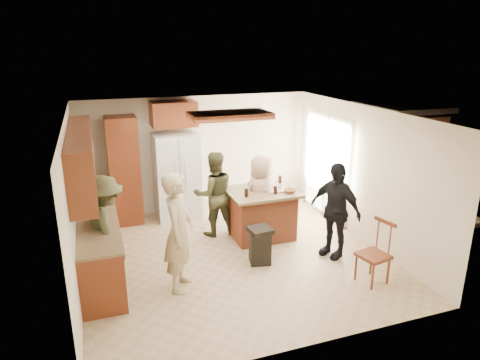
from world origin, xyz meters
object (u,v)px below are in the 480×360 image
object	(u,v)px
person_side_right	(335,210)
trash_bin	(260,245)
kitchen_island	(262,213)
person_counter	(106,229)
person_behind_left	(214,194)
refrigerator	(177,176)
person_behind_right	(261,196)
person_front_left	(179,232)
spindle_chair	(374,255)

from	to	relation	value
person_side_right	trash_bin	size ratio (longest dim) A/B	2.66
person_side_right	kitchen_island	distance (m)	1.47
person_counter	kitchen_island	bearing A→B (deg)	-93.94
person_behind_left	refrigerator	bearing A→B (deg)	-65.54
person_counter	person_behind_right	bearing A→B (deg)	-92.09
person_side_right	refrigerator	xyz separation A→B (m)	(-2.19, 2.62, 0.06)
person_counter	refrigerator	xyz separation A→B (m)	(1.53, 2.18, 0.05)
refrigerator	person_front_left	bearing A→B (deg)	-100.74
person_counter	trash_bin	xyz separation A→B (m)	(2.42, -0.28, -0.53)
person_counter	kitchen_island	xyz separation A→B (m)	(2.83, 0.66, -0.37)
person_behind_right	person_side_right	distance (m)	1.49
person_counter	spindle_chair	bearing A→B (deg)	-127.56
person_side_right	spindle_chair	xyz separation A→B (m)	(0.12, -0.99, -0.38)
person_counter	refrigerator	size ratio (longest dim) A/B	0.94
person_counter	refrigerator	bearing A→B (deg)	-52.23
person_behind_right	trash_bin	bearing A→B (deg)	57.49
person_counter	trash_bin	distance (m)	2.49
kitchen_island	person_front_left	bearing A→B (deg)	-145.17
refrigerator	spindle_chair	bearing A→B (deg)	-57.32
person_counter	spindle_chair	size ratio (longest dim) A/B	1.70
person_front_left	refrigerator	distance (m)	2.83
refrigerator	spindle_chair	size ratio (longest dim) A/B	1.81
refrigerator	spindle_chair	xyz separation A→B (m)	(2.31, -3.61, -0.45)
refrigerator	person_counter	bearing A→B (deg)	-125.10
person_front_left	person_behind_left	size ratio (longest dim) A/B	1.11
person_behind_right	trash_bin	world-z (taller)	person_behind_right
person_side_right	person_counter	size ratio (longest dim) A/B	0.99
trash_bin	kitchen_island	bearing A→B (deg)	66.52
refrigerator	kitchen_island	size ratio (longest dim) A/B	1.41
refrigerator	kitchen_island	xyz separation A→B (m)	(1.30, -1.51, -0.43)
person_front_left	spindle_chair	size ratio (longest dim) A/B	1.83
person_behind_left	person_side_right	size ratio (longest dim) A/B	0.98
person_front_left	person_side_right	size ratio (longest dim) A/B	1.09
person_behind_right	refrigerator	bearing A→B (deg)	-56.65
refrigerator	trash_bin	xyz separation A→B (m)	(0.89, -2.46, -0.58)
refrigerator	spindle_chair	world-z (taller)	refrigerator
kitchen_island	trash_bin	world-z (taller)	kitchen_island
person_behind_right	kitchen_island	size ratio (longest dim) A/B	1.24
trash_bin	spindle_chair	bearing A→B (deg)	-38.97
person_side_right	refrigerator	world-z (taller)	refrigerator
person_front_left	kitchen_island	world-z (taller)	person_front_left
person_side_right	refrigerator	bearing A→B (deg)	-163.97
kitchen_island	trash_bin	xyz separation A→B (m)	(-0.41, -0.94, -0.16)
person_behind_left	person_side_right	xyz separation A→B (m)	(1.70, -1.52, 0.02)
trash_bin	person_front_left	bearing A→B (deg)	-166.94
person_behind_right	person_counter	distance (m)	2.96
person_behind_left	person_side_right	distance (m)	2.28
person_front_left	person_side_right	world-z (taller)	person_front_left
person_behind_left	person_behind_right	bearing A→B (deg)	160.03
person_front_left	person_side_right	distance (m)	2.73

